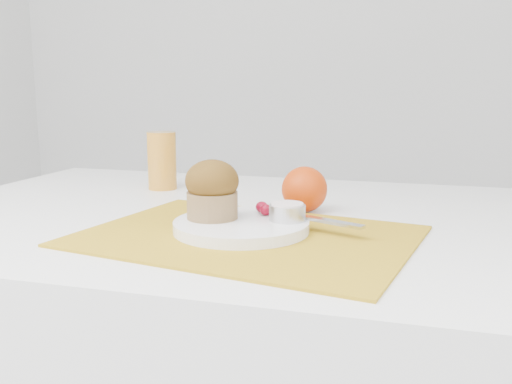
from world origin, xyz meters
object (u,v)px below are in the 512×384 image
(plate, at_px, (241,226))
(juice_glass, at_px, (162,161))
(muffin, at_px, (212,190))
(orange, at_px, (304,189))

(plate, relative_size, juice_glass, 1.67)
(juice_glass, relative_size, muffin, 1.22)
(plate, xyz_separation_m, muffin, (-0.05, 0.00, 0.05))
(orange, relative_size, juice_glass, 0.66)
(orange, bearing_deg, muffin, -121.94)
(orange, height_order, muffin, muffin)
(orange, distance_m, juice_glass, 0.36)
(orange, relative_size, muffin, 0.80)
(juice_glass, distance_m, muffin, 0.38)
(orange, bearing_deg, plate, -108.98)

